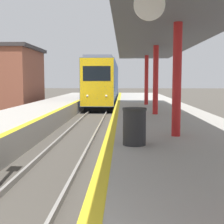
% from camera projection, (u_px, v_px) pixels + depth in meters
% --- Properties ---
extents(train, '(2.68, 18.52, 4.61)m').
position_uv_depth(train, '(104.00, 83.00, 33.08)').
color(train, black).
rests_on(train, ground).
extents(station_canopy, '(3.78, 24.34, 3.55)m').
position_uv_depth(station_canopy, '(164.00, 36.00, 12.07)').
color(station_canopy, red).
rests_on(station_canopy, platform_right).
extents(trash_bin, '(0.63, 0.63, 0.96)m').
position_uv_depth(trash_bin, '(134.00, 126.00, 8.05)').
color(trash_bin, '#262628').
rests_on(trash_bin, platform_right).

